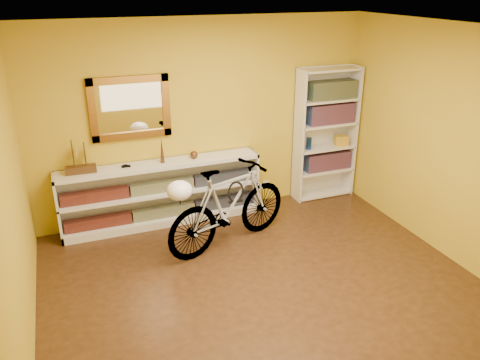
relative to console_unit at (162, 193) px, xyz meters
name	(u,v)px	position (x,y,z in m)	size (l,w,h in m)	color
floor	(264,287)	(0.66, -1.81, -0.43)	(4.50, 4.00, 0.01)	#321C0E
ceiling	(270,30)	(0.66, -1.81, 2.18)	(4.50, 4.00, 0.01)	silver
back_wall	(204,120)	(0.66, 0.19, 0.88)	(4.50, 0.01, 2.60)	gold
left_wall	(7,211)	(-1.60, -1.81, 0.88)	(0.01, 4.00, 2.60)	gold
right_wall	(452,145)	(2.91, -1.81, 0.88)	(0.01, 4.00, 2.60)	gold
gilt_mirror	(130,108)	(-0.29, 0.15, 1.12)	(0.98, 0.06, 0.78)	brown
wall_socket	(266,184)	(1.56, 0.17, -0.17)	(0.09, 0.01, 0.09)	silver
console_unit	(162,193)	(0.00, 0.00, 0.00)	(2.60, 0.35, 0.85)	silver
cd_row_lower	(164,211)	(0.00, -0.02, -0.26)	(2.50, 0.13, 0.14)	black
cd_row_upper	(162,186)	(0.00, -0.02, 0.11)	(2.50, 0.13, 0.14)	navy
model_ship	(79,156)	(-0.96, 0.00, 0.64)	(0.36, 0.13, 0.43)	#3A2410
toy_car	(126,167)	(-0.43, 0.00, 0.43)	(0.00, 0.00, 0.00)	black
bronze_ornament	(162,150)	(0.03, 0.00, 0.59)	(0.06, 0.06, 0.33)	#55351D
decorative_orb	(194,155)	(0.45, 0.00, 0.48)	(0.10, 0.10, 0.10)	#55351D
bookcase	(326,134)	(2.41, 0.03, 0.52)	(0.90, 0.30, 1.90)	silver
book_row_a	(327,160)	(2.46, 0.03, 0.12)	(0.70, 0.22, 0.26)	maroon
book_row_b	(330,113)	(2.46, 0.03, 0.83)	(0.70, 0.22, 0.28)	maroon
book_row_c	(332,90)	(2.46, 0.03, 1.16)	(0.70, 0.22, 0.25)	#174452
travel_mug	(309,143)	(2.14, 0.01, 0.43)	(0.08, 0.08, 0.17)	navy
red_tin	(315,93)	(2.21, 0.06, 1.14)	(0.15, 0.15, 0.19)	maroon
yellow_bag	(341,141)	(2.66, -0.01, 0.41)	(0.19, 0.13, 0.15)	gold
bicycle	(229,206)	(0.62, -0.85, 0.09)	(1.76, 0.46, 1.03)	silver
helmet	(180,190)	(-0.02, -1.06, 0.49)	(0.28, 0.27, 0.21)	white
u_lock	(236,192)	(0.72, -0.82, 0.25)	(0.20, 0.20, 0.02)	black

